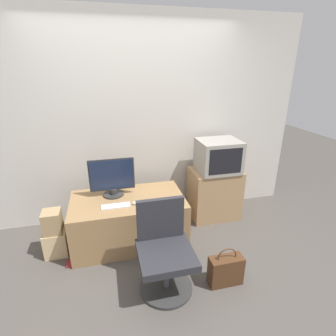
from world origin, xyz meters
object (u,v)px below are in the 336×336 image
Objects in this scene: keyboard at (116,206)px; main_monitor at (112,178)px; mouse at (135,203)px; book at (75,262)px; crt_tv at (218,156)px; cardboard_box_lower at (56,243)px; office_chair at (165,252)px; handbag at (226,270)px.

main_monitor is at bearing 91.87° from keyboard.
mouse is 0.36× the size of book.
crt_tv is (1.36, 0.12, 0.12)m from main_monitor.
cardboard_box_lower is at bearing 132.67° from book.
main_monitor is 1.77× the size of cardboard_box_lower.
main_monitor is at bearing 126.79° from mouse.
office_chair is at bearing -66.47° from main_monitor.
main_monitor reaches higher than handbag.
handbag is (0.96, -0.76, -0.41)m from keyboard.
keyboard is 0.77m from office_chair.
keyboard is 0.76× the size of handbag.
book is at bearing -163.71° from crt_tv.
main_monitor is 0.98× the size of crt_tv.
cardboard_box_lower is (-0.68, 0.08, -0.42)m from keyboard.
crt_tv is 2.18m from cardboard_box_lower.
mouse is 0.89m from book.
crt_tv is 3.13× the size of book.
office_chair is at bearing -58.41° from keyboard.
crt_tv is at bearing 16.46° from keyboard.
crt_tv is 1.50m from office_chair.
book is at bearing -169.27° from mouse.
keyboard is (0.01, -0.28, -0.21)m from main_monitor.
mouse is 1.25m from crt_tv.
main_monitor reaches higher than book.
office_chair is (-0.96, -1.04, -0.52)m from crt_tv.
cardboard_box_lower is (-2.03, -0.32, -0.74)m from crt_tv.
office_chair is at bearing -73.70° from mouse.
main_monitor is 1.56m from handbag.
book is at bearing -47.33° from cardboard_box_lower.
mouse reaches higher than book.
mouse is 1.15m from handbag.
cardboard_box_lower is (-1.07, 0.72, -0.23)m from office_chair.
mouse reaches higher than handbag.
office_chair is (0.40, -0.92, -0.40)m from main_monitor.
office_chair reaches higher than book.
handbag is at bearing -108.42° from crt_tv.
keyboard reaches higher than book.
mouse is at bearing 106.30° from office_chair.
keyboard is 0.59× the size of crt_tv.
crt_tv is at bearing 4.84° from main_monitor.
mouse is 0.07× the size of office_chair.
handbag is at bearing -47.07° from main_monitor.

